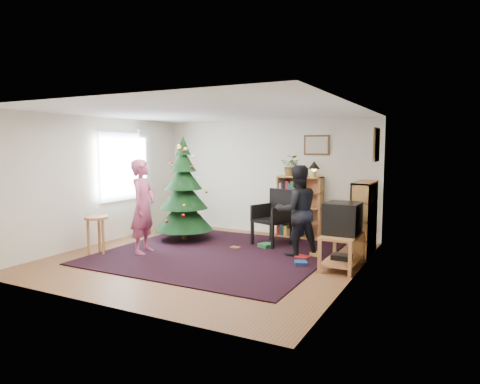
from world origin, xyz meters
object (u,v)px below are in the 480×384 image
at_px(tv_stand, 342,248).
at_px(person_by_chair, 297,211).
at_px(potted_plant, 291,166).
at_px(bookshelf_right, 364,217).
at_px(armchair, 274,215).
at_px(person_standing, 143,207).
at_px(table_lamp, 314,166).
at_px(crt_tv, 343,218).
at_px(stool, 96,225).
at_px(picture_back, 317,145).
at_px(picture_right, 377,145).
at_px(christmas_tree, 184,197).
at_px(bookshelf_back, 300,206).

height_order(tv_stand, person_by_chair, person_by_chair).
bearing_deg(potted_plant, bookshelf_right, -25.85).
bearing_deg(armchair, person_standing, -116.48).
distance_m(armchair, table_lamp, 1.36).
bearing_deg(potted_plant, crt_tv, -50.27).
xyz_separation_m(crt_tv, stool, (-4.09, -1.15, -0.27)).
distance_m(picture_back, armchair, 1.76).
distance_m(picture_right, potted_plant, 1.97).
relative_size(christmas_tree, table_lamp, 6.56).
bearing_deg(person_standing, picture_back, -54.63).
bearing_deg(tv_stand, armchair, 146.87).
distance_m(bookshelf_right, table_lamp, 1.69).
distance_m(crt_tv, stool, 4.26).
relative_size(stool, person_standing, 0.40).
relative_size(bookshelf_right, person_standing, 0.77).
bearing_deg(picture_right, stool, -150.58).
xyz_separation_m(christmas_tree, tv_stand, (3.38, -0.53, -0.56)).
distance_m(picture_back, stool, 4.61).
height_order(armchair, potted_plant, potted_plant).
height_order(picture_back, table_lamp, picture_back).
distance_m(person_by_chair, potted_plant, 1.78).
height_order(christmas_tree, stool, christmas_tree).
bearing_deg(person_by_chair, christmas_tree, -41.15).
distance_m(stool, person_by_chair, 3.56).
distance_m(tv_stand, crt_tv, 0.47).
height_order(picture_right, tv_stand, picture_right).
height_order(christmas_tree, armchair, christmas_tree).
height_order(tv_stand, crt_tv, crt_tv).
xyz_separation_m(bookshelf_back, tv_stand, (1.38, -1.90, -0.34)).
xyz_separation_m(picture_back, person_by_chair, (0.17, -1.62, -1.15)).
bearing_deg(christmas_tree, person_by_chair, -2.83).
xyz_separation_m(crt_tv, armchair, (-1.60, 1.04, -0.21)).
distance_m(armchair, stool, 3.32).
height_order(stool, person_by_chair, person_by_chair).
relative_size(picture_right, person_by_chair, 0.38).
bearing_deg(picture_back, bookshelf_back, -156.36).
distance_m(tv_stand, potted_plant, 2.74).
bearing_deg(christmas_tree, stool, -113.00).
height_order(bookshelf_back, table_lamp, table_lamp).
relative_size(armchair, person_standing, 0.64).
bearing_deg(person_by_chair, crt_tv, 117.06).
distance_m(christmas_tree, table_lamp, 2.75).
relative_size(bookshelf_right, armchair, 1.20).
height_order(christmas_tree, person_by_chair, christmas_tree).
xyz_separation_m(bookshelf_right, person_by_chair, (-1.02, -0.66, 0.13)).
bearing_deg(table_lamp, bookshelf_back, 180.00).
relative_size(tv_stand, person_standing, 0.55).
relative_size(christmas_tree, person_standing, 1.26).
xyz_separation_m(bookshelf_right, potted_plant, (-1.70, 0.82, 0.85)).
bearing_deg(tv_stand, christmas_tree, 171.02).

